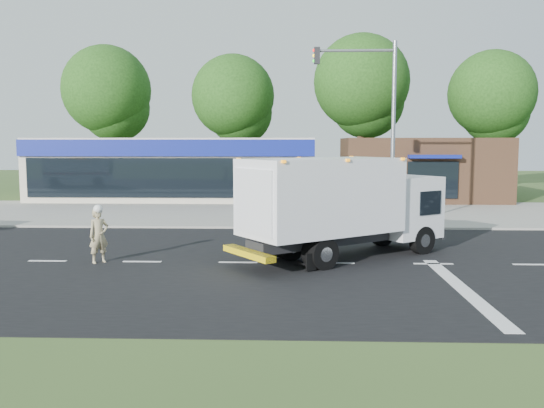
% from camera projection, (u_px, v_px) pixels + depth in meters
% --- Properties ---
extents(ground, '(120.00, 120.00, 0.00)m').
position_uv_depth(ground, '(335.00, 264.00, 17.71)').
color(ground, '#385123').
rests_on(ground, ground).
extents(road_asphalt, '(60.00, 14.00, 0.02)m').
position_uv_depth(road_asphalt, '(335.00, 263.00, 17.71)').
color(road_asphalt, black).
rests_on(road_asphalt, ground).
extents(sidewalk, '(60.00, 2.40, 0.12)m').
position_uv_depth(sidewalk, '(322.00, 224.00, 25.85)').
color(sidewalk, gray).
rests_on(sidewalk, ground).
extents(parking_apron, '(60.00, 9.00, 0.02)m').
position_uv_depth(parking_apron, '(316.00, 210.00, 31.62)').
color(parking_apron, gray).
rests_on(parking_apron, ground).
extents(lane_markings, '(55.20, 7.00, 0.01)m').
position_uv_depth(lane_markings, '(386.00, 273.00, 16.32)').
color(lane_markings, silver).
rests_on(lane_markings, road_asphalt).
extents(ems_box_truck, '(7.25, 6.08, 3.24)m').
position_uv_depth(ems_box_truck, '(341.00, 201.00, 18.28)').
color(ems_box_truck, black).
rests_on(ems_box_truck, ground).
extents(emergency_worker, '(0.74, 0.72, 1.82)m').
position_uv_depth(emergency_worker, '(99.00, 234.00, 17.70)').
color(emergency_worker, tan).
rests_on(emergency_worker, ground).
extents(retail_strip_mall, '(18.00, 6.20, 4.00)m').
position_uv_depth(retail_strip_mall, '(175.00, 169.00, 37.62)').
color(retail_strip_mall, beige).
rests_on(retail_strip_mall, ground).
extents(brown_storefront, '(10.00, 6.70, 4.00)m').
position_uv_depth(brown_storefront, '(421.00, 169.00, 37.10)').
color(brown_storefront, '#382316').
rests_on(brown_storefront, ground).
extents(traffic_signal_pole, '(3.51, 0.25, 8.00)m').
position_uv_depth(traffic_signal_pole, '(378.00, 114.00, 24.66)').
color(traffic_signal_pole, gray).
rests_on(traffic_signal_pole, ground).
extents(background_trees, '(36.77, 7.39, 12.10)m').
position_uv_depth(background_trees, '(299.00, 96.00, 44.94)').
color(background_trees, '#332114').
rests_on(background_trees, ground).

